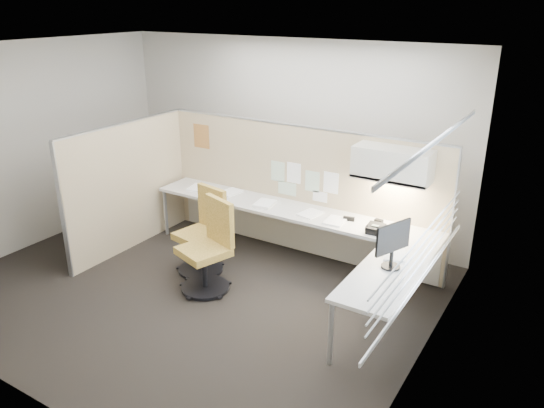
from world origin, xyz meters
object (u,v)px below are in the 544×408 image
Objects in this scene: desk at (306,226)px; phone at (375,229)px; monitor at (393,242)px; chair_right at (209,249)px; chair_left at (204,234)px.

phone reaches higher than desk.
monitor is 0.89m from phone.
chair_right is 5.08× the size of phone.
chair_left is 0.98× the size of chair_right.
phone is at bearing 29.98° from chair_left.
desk is at bearing 176.98° from phone.
phone is at bearing 54.31° from monitor.
chair_right is (-0.75, -1.02, -0.09)m from desk.
chair_right is at bearing -151.35° from phone.
monitor reaches higher than desk.
chair_right is at bearing -32.53° from chair_left.
monitor is at bearing 10.14° from chair_left.
phone is (-0.45, 0.73, -0.23)m from monitor.
chair_left is at bearing -164.17° from phone.
chair_right is 2.19m from monitor.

